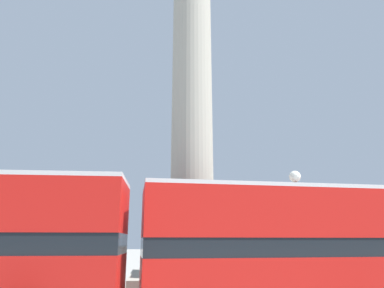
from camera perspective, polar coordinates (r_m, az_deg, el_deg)
monument_column at (r=17.66m, az=0.00°, el=8.83°), size 5.39×5.39×26.74m
bus_b at (r=12.37m, az=20.05°, el=-15.77°), size 11.47×3.25×4.23m
street_lamp at (r=14.19m, az=17.37°, el=-12.52°), size 0.47×0.47×5.24m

